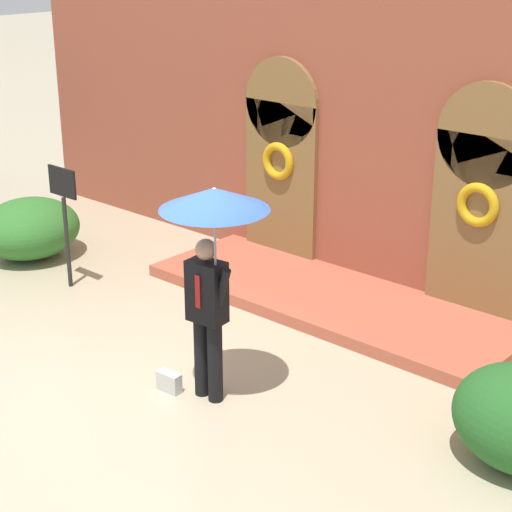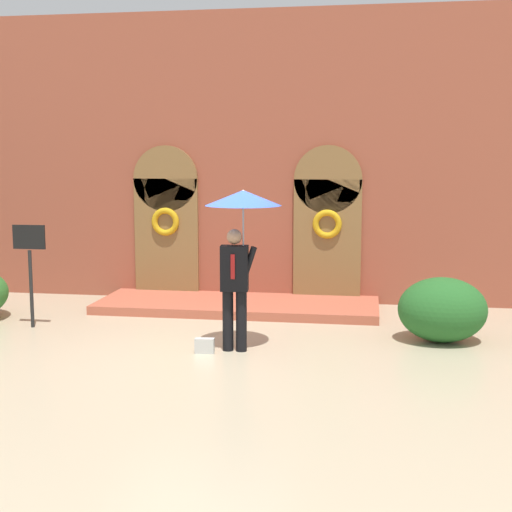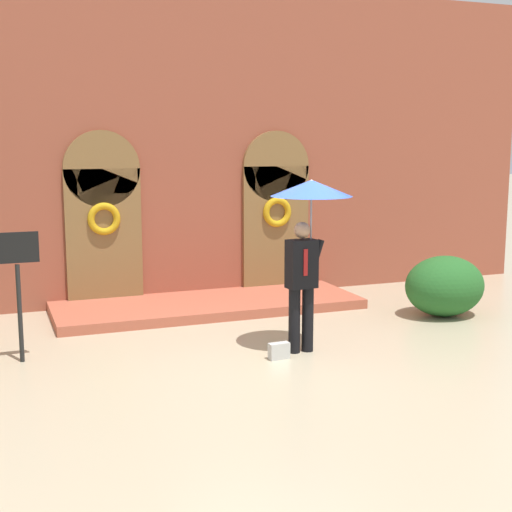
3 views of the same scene
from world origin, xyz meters
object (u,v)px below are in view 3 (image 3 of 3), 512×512
person_with_umbrella (309,213)px  handbag (279,351)px  shrub_right (445,286)px  sign_post (18,275)px

person_with_umbrella → handbag: size_ratio=8.44×
handbag → shrub_right: size_ratio=0.21×
shrub_right → handbag: bearing=-160.7°
person_with_umbrella → shrub_right: person_with_umbrella is taller
sign_post → shrub_right: 6.70m
handbag → person_with_umbrella: bearing=17.3°
person_with_umbrella → handbag: (-0.51, -0.20, -1.80)m
handbag → sign_post: 3.55m
handbag → shrub_right: (3.46, 1.22, 0.39)m
person_with_umbrella → handbag: person_with_umbrella is taller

